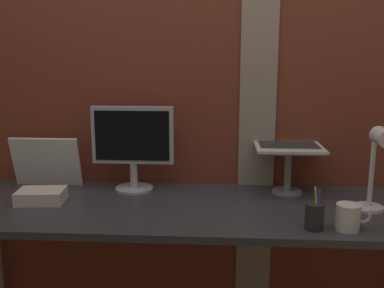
{
  "coord_description": "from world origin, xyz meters",
  "views": [
    {
      "loc": [
        0.07,
        -1.83,
        1.4
      ],
      "look_at": [
        -0.05,
        0.07,
        1.01
      ],
      "focal_mm": 41.2,
      "sensor_mm": 36.0,
      "label": 1
    }
  ],
  "objects_px": {
    "laptop": "(287,134)",
    "coffee_mug": "(349,217)",
    "whiteboard_panel": "(46,162)",
    "monitor": "(133,141)",
    "pen_cup": "(314,216)",
    "desk_lamp": "(378,161)"
  },
  "relations": [
    {
      "from": "laptop",
      "to": "coffee_mug",
      "type": "height_order",
      "value": "laptop"
    },
    {
      "from": "whiteboard_panel",
      "to": "monitor",
      "type": "bearing_deg",
      "value": -4.16
    },
    {
      "from": "pen_cup",
      "to": "coffee_mug",
      "type": "bearing_deg",
      "value": 0.08
    },
    {
      "from": "laptop",
      "to": "pen_cup",
      "type": "distance_m",
      "value": 0.56
    },
    {
      "from": "monitor",
      "to": "laptop",
      "type": "relative_size",
      "value": 1.22
    },
    {
      "from": "monitor",
      "to": "whiteboard_panel",
      "type": "distance_m",
      "value": 0.45
    },
    {
      "from": "whiteboard_panel",
      "to": "coffee_mug",
      "type": "distance_m",
      "value": 1.41
    },
    {
      "from": "desk_lamp",
      "to": "pen_cup",
      "type": "distance_m",
      "value": 0.37
    },
    {
      "from": "monitor",
      "to": "desk_lamp",
      "type": "height_order",
      "value": "monitor"
    },
    {
      "from": "whiteboard_panel",
      "to": "coffee_mug",
      "type": "xyz_separation_m",
      "value": [
        1.32,
        -0.47,
        -0.07
      ]
    },
    {
      "from": "desk_lamp",
      "to": "coffee_mug",
      "type": "xyz_separation_m",
      "value": [
        -0.15,
        -0.18,
        -0.17
      ]
    },
    {
      "from": "laptop",
      "to": "coffee_mug",
      "type": "bearing_deg",
      "value": -72.62
    },
    {
      "from": "monitor",
      "to": "whiteboard_panel",
      "type": "relative_size",
      "value": 1.21
    },
    {
      "from": "whiteboard_panel",
      "to": "pen_cup",
      "type": "relative_size",
      "value": 2.0
    },
    {
      "from": "laptop",
      "to": "pen_cup",
      "type": "xyz_separation_m",
      "value": [
        0.04,
        -0.51,
        -0.21
      ]
    },
    {
      "from": "laptop",
      "to": "desk_lamp",
      "type": "relative_size",
      "value": 0.91
    },
    {
      "from": "monitor",
      "to": "desk_lamp",
      "type": "relative_size",
      "value": 1.11
    },
    {
      "from": "laptop",
      "to": "coffee_mug",
      "type": "distance_m",
      "value": 0.58
    },
    {
      "from": "laptop",
      "to": "whiteboard_panel",
      "type": "height_order",
      "value": "laptop"
    },
    {
      "from": "laptop",
      "to": "desk_lamp",
      "type": "bearing_deg",
      "value": -47.33
    },
    {
      "from": "laptop",
      "to": "pen_cup",
      "type": "bearing_deg",
      "value": -85.96
    },
    {
      "from": "pen_cup",
      "to": "coffee_mug",
      "type": "relative_size",
      "value": 1.3
    }
  ]
}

